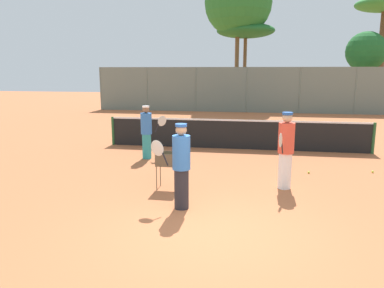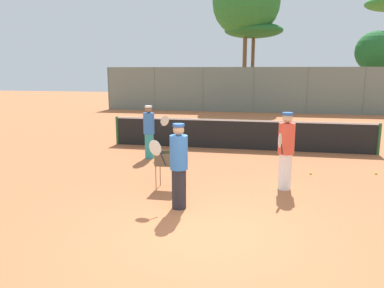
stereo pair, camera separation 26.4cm
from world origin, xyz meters
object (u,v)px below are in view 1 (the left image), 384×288
Objects in this scene: player_white_outfit at (286,150)px; ball_cart at (170,162)px; player_red_cap at (181,165)px; tennis_net at (236,134)px; player_yellow_shirt at (147,131)px; parked_car at (292,99)px.

ball_cart is at bearing -62.31° from player_white_outfit.
player_white_outfit reaches higher than ball_cart.
player_white_outfit is at bearing -128.81° from player_red_cap.
tennis_net is 3.37m from player_yellow_shirt.
player_white_outfit is 1.08× the size of player_yellow_shirt.
player_white_outfit is at bearing -64.72° from player_yellow_shirt.
player_white_outfit is 2.08× the size of ball_cart.
tennis_net is at bearing 75.33° from ball_cart.
player_yellow_shirt is at bearing -108.87° from parked_car.
tennis_net is 4.64m from player_white_outfit.
player_yellow_shirt is (-2.72, -1.97, 0.32)m from tennis_net.
player_red_cap reaches higher than tennis_net.
parked_car reaches higher than tennis_net.
player_yellow_shirt is 18.62m from parked_car.
tennis_net is at bearing -84.19° from player_red_cap.
player_white_outfit is at bearing 10.44° from ball_cart.
ball_cart is at bearing -102.58° from parked_car.
player_yellow_shirt is (-4.14, 2.44, -0.07)m from player_white_outfit.
parked_car reaches higher than ball_cart.
player_red_cap is at bearing -97.10° from tennis_net.
player_yellow_shirt is at bearing -144.10° from tennis_net.
tennis_net is at bearing -101.91° from parked_car.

